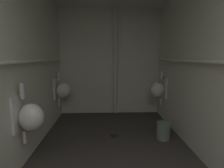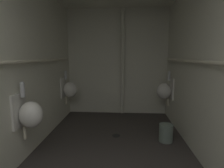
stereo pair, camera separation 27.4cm
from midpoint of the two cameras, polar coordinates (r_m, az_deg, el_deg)
The scene contains 12 objects.
floor at distance 2.66m, azimuth -2.47°, elevation -24.23°, with size 2.49×4.53×0.08m, color #383330.
wall_left at distance 2.56m, azimuth -31.13°, elevation 3.92°, with size 0.06×4.53×2.50m, color silver.
wall_right at distance 2.54m, azimuth 26.01°, elevation 4.27°, with size 0.06×4.53×2.50m, color silver.
wall_back at distance 4.47m, azimuth -2.43°, elevation 6.73°, with size 2.49×0.06×2.50m, color silver.
urinal_left_mid at distance 2.54m, azimuth -27.03°, elevation -8.96°, with size 0.32×0.30×0.76m.
urinal_left_far at distance 4.13m, azimuth -16.96°, elevation -1.80°, with size 0.32×0.30×0.76m.
urinal_right_mid at distance 4.10m, azimuth 12.24°, elevation -1.68°, with size 0.32×0.30×0.76m.
supply_pipe_left at distance 2.54m, azimuth -29.12°, elevation 5.87°, with size 0.06×3.78×0.06m.
supply_pipe_right at distance 2.52m, azimuth 23.95°, elevation 6.21°, with size 0.06×3.75×0.06m.
standpipe_back_wall at distance 4.36m, azimuth -0.74°, elevation 6.69°, with size 0.08×0.08×2.45m, color silver.
floor_drain at distance 3.40m, azimuth -1.81°, elevation -15.62°, with size 0.14×0.14×0.01m, color black.
waste_bin at distance 3.31m, azimuth 13.21°, elevation -13.92°, with size 0.23×0.23×0.29m, color slate.
Camera 1 is at (-0.12, -0.03, 1.41)m, focal length 29.57 mm.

